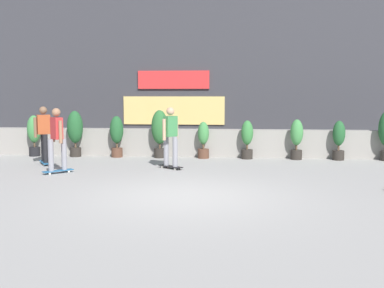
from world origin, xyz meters
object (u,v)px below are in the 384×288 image
potted_plant_3 (160,130)px  skater_by_wall_left (44,132)px  potted_plant_5 (247,138)px  potted_plant_7 (339,139)px  potted_plant_6 (297,138)px  potted_plant_0 (34,133)px  potted_plant_4 (203,139)px  potted_plant_1 (75,130)px  skater_mid_plaza (57,137)px  skater_far_left (170,135)px  potted_plant_2 (117,134)px

potted_plant_3 → skater_by_wall_left: size_ratio=0.91×
potted_plant_5 → potted_plant_7: (2.83, 0.00, 0.01)m
potted_plant_6 → potted_plant_7: potted_plant_6 is taller
potted_plant_0 → potted_plant_4: potted_plant_0 is taller
potted_plant_1 → potted_plant_3: (2.80, 0.00, 0.02)m
potted_plant_0 → potted_plant_4: size_ratio=1.15×
potted_plant_6 → potted_plant_7: 1.29m
skater_mid_plaza → skater_by_wall_left: size_ratio=1.00×
potted_plant_0 → skater_by_wall_left: 2.08m
potted_plant_3 → potted_plant_4: (1.41, 0.00, -0.29)m
potted_plant_1 → skater_by_wall_left: size_ratio=0.89×
potted_plant_7 → skater_mid_plaza: (-7.80, -3.17, 0.28)m
skater_mid_plaza → skater_far_left: 3.00m
potted_plant_4 → potted_plant_7: potted_plant_7 is taller
potted_plant_6 → skater_mid_plaza: (-6.51, -3.17, 0.25)m
potted_plant_5 → skater_mid_plaza: 5.90m
potted_plant_3 → potted_plant_4: 1.44m
potted_plant_2 → potted_plant_4: 2.83m
potted_plant_1 → potted_plant_7: size_ratio=1.23×
potted_plant_0 → potted_plant_4: 5.62m
potted_plant_3 → potted_plant_7: 5.64m
potted_plant_7 → skater_far_left: 5.43m
skater_by_wall_left → potted_plant_4: bearing=21.2°
potted_plant_0 → skater_far_left: (4.86, -2.16, 0.18)m
potted_plant_0 → potted_plant_1: (1.40, -0.00, 0.11)m
potted_plant_3 → skater_mid_plaza: size_ratio=0.91×
potted_plant_4 → potted_plant_2: bearing=180.0°
potted_plant_1 → potted_plant_7: 8.44m
skater_mid_plaza → potted_plant_0: bearing=122.8°
potted_plant_5 → potted_plant_2: bearing=180.0°
skater_mid_plaza → potted_plant_5: bearing=32.5°
potted_plant_1 → potted_plant_4: bearing=0.0°
potted_plant_1 → potted_plant_3: size_ratio=0.98×
potted_plant_2 → skater_far_left: skater_far_left is taller
potted_plant_5 → skater_by_wall_left: bearing=-163.4°
skater_by_wall_left → potted_plant_2: bearing=46.0°
potted_plant_1 → potted_plant_2: size_ratio=1.12×
skater_far_left → skater_mid_plaza: bearing=-160.3°
potted_plant_6 → skater_far_left: (-3.69, -2.16, 0.25)m
potted_plant_0 → potted_plant_2: potted_plant_0 is taller
potted_plant_0 → potted_plant_3: potted_plant_3 is taller
potted_plant_0 → potted_plant_7: (9.84, 0.00, -0.10)m
potted_plant_4 → skater_by_wall_left: size_ratio=0.69×
potted_plant_2 → potted_plant_5: size_ratio=1.10×
potted_plant_0 → potted_plant_3: (4.21, 0.00, 0.14)m
skater_far_left → potted_plant_5: bearing=45.2°
potted_plant_3 → skater_mid_plaza: 3.84m
potted_plant_6 → skater_mid_plaza: size_ratio=0.74×
potted_plant_7 → skater_by_wall_left: skater_by_wall_left is taller
potted_plant_4 → potted_plant_5: potted_plant_5 is taller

